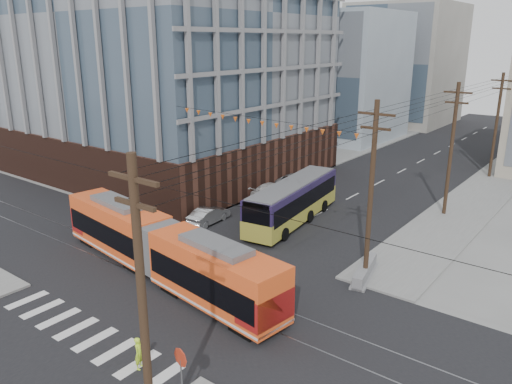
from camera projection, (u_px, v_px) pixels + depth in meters
ground at (133, 310)px, 27.30m from camera, size 160.00×160.00×0.00m
office_building at (161, 38)px, 53.37m from camera, size 30.00×25.00×28.60m
bg_bldg_nw_near at (333, 76)px, 73.99m from camera, size 18.00×16.00×18.00m
bg_bldg_nw_far at (405, 64)px, 87.11m from camera, size 16.00×18.00×20.00m
utility_pole_near at (143, 318)px, 16.19m from camera, size 0.30×0.30×11.00m
streetcar at (162, 249)px, 30.60m from camera, size 19.42×5.25×3.71m
city_bus at (293, 201)px, 40.10m from camera, size 4.19×12.28×3.41m
parked_car_silver at (209, 215)px, 40.00m from camera, size 1.70×4.14×1.34m
parked_car_white at (273, 191)px, 46.28m from camera, size 2.17×5.11×1.47m
parked_car_grey at (297, 180)px, 49.83m from camera, size 3.10×5.30×1.39m
pedestrian at (139, 353)px, 22.23m from camera, size 0.56×0.66×1.54m
stop_sign at (182, 382)px, 19.53m from camera, size 0.93×0.93×2.64m
jersey_barrier at (365, 271)px, 30.95m from camera, size 1.85×4.25×0.83m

